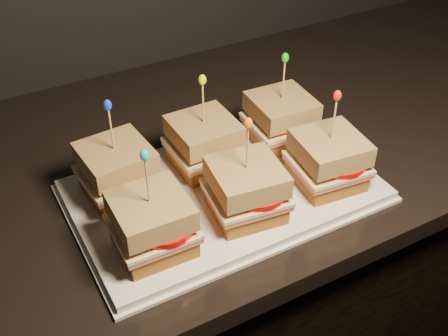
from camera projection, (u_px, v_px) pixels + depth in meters
granite_slab at (47, 203)px, 0.91m from camera, size 2.42×0.69×0.04m
platter at (224, 191)px, 0.89m from camera, size 0.47×0.29×0.02m
platter_rim at (224, 194)px, 0.90m from camera, size 0.48×0.30×0.01m
sandwich_0_bread_bot at (120, 185)px, 0.87m from camera, size 0.10×0.10×0.03m
sandwich_0_ham at (118, 176)px, 0.86m from camera, size 0.11×0.11×0.01m
sandwich_0_cheese at (118, 173)px, 0.86m from camera, size 0.12×0.11×0.01m
sandwich_0_tomato at (126, 169)px, 0.85m from camera, size 0.10×0.10×0.01m
sandwich_0_bread_top at (115, 158)px, 0.84m from camera, size 0.11×0.11×0.03m
sandwich_0_pick at (112, 132)px, 0.81m from camera, size 0.00×0.00×0.09m
sandwich_0_frill at (108, 105)px, 0.78m from camera, size 0.01×0.01×0.02m
sandwich_1_bread_bot at (204, 157)px, 0.93m from camera, size 0.10×0.10×0.03m
sandwich_1_ham at (204, 149)px, 0.92m from camera, size 0.11×0.10×0.01m
sandwich_1_cheese at (204, 145)px, 0.91m from camera, size 0.11×0.11×0.01m
sandwich_1_tomato at (212, 141)px, 0.91m from camera, size 0.10×0.10×0.01m
sandwich_1_bread_top at (204, 131)px, 0.89m from camera, size 0.10×0.10×0.03m
sandwich_1_pick at (203, 106)px, 0.87m from camera, size 0.00×0.00×0.09m
sandwich_1_frill at (202, 80)px, 0.84m from camera, size 0.01×0.01×0.02m
sandwich_2_bread_bot at (280, 133)px, 0.98m from camera, size 0.10×0.10×0.03m
sandwich_2_ham at (280, 125)px, 0.97m from camera, size 0.11×0.11×0.01m
sandwich_2_cheese at (281, 121)px, 0.97m from camera, size 0.11×0.11×0.01m
sandwich_2_tomato at (289, 117)px, 0.96m from camera, size 0.10×0.10×0.01m
sandwich_2_bread_top at (282, 107)px, 0.95m from camera, size 0.10×0.10×0.03m
sandwich_2_pick at (283, 83)px, 0.92m from camera, size 0.00×0.00×0.09m
sandwich_2_frill at (285, 58)px, 0.89m from camera, size 0.01×0.01×0.02m
sandwich_3_bread_bot at (154, 239)px, 0.78m from camera, size 0.10×0.10×0.03m
sandwich_3_ham at (153, 230)px, 0.77m from camera, size 0.11×0.10×0.01m
sandwich_3_cheese at (152, 226)px, 0.76m from camera, size 0.11×0.11×0.01m
sandwich_3_tomato at (162, 222)px, 0.76m from camera, size 0.10×0.10×0.01m
sandwich_3_bread_top at (151, 211)px, 0.75m from camera, size 0.10×0.10×0.03m
sandwich_3_pick at (148, 184)px, 0.72m from camera, size 0.00×0.00×0.09m
sandwich_3_frill at (144, 155)px, 0.69m from camera, size 0.01×0.01×0.02m
sandwich_4_bread_bot at (246, 205)px, 0.83m from camera, size 0.11×0.11×0.03m
sandwich_4_ham at (246, 196)px, 0.82m from camera, size 0.12×0.12×0.01m
sandwich_4_cheese at (246, 192)px, 0.82m from camera, size 0.12×0.12×0.01m
sandwich_4_tomato at (255, 188)px, 0.81m from camera, size 0.10×0.10×0.01m
sandwich_4_bread_top at (247, 177)px, 0.80m from camera, size 0.11×0.11×0.03m
sandwich_4_pick at (247, 150)px, 0.77m from camera, size 0.00×0.00×0.09m
sandwich_4_frill at (248, 123)px, 0.74m from camera, size 0.01×0.01×0.02m
sandwich_5_bread_bot at (326, 175)px, 0.89m from camera, size 0.11×0.11×0.03m
sandwich_5_ham at (327, 166)px, 0.88m from camera, size 0.12×0.11×0.01m
sandwich_5_cheese at (328, 162)px, 0.88m from camera, size 0.12×0.12×0.01m
sandwich_5_tomato at (337, 158)px, 0.87m from camera, size 0.10×0.10×0.01m
sandwich_5_bread_top at (330, 148)px, 0.86m from camera, size 0.11×0.11×0.03m
sandwich_5_pick at (334, 122)px, 0.83m from camera, size 0.00×0.00×0.09m
sandwich_5_frill at (337, 96)px, 0.80m from camera, size 0.01×0.01×0.02m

